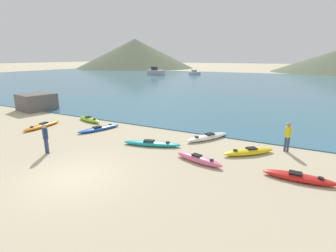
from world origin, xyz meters
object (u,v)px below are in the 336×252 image
(person_near_foreground, at_px, (45,137))
(moored_boat_3, at_px, (156,72))
(kayak_on_sand_4, at_px, (208,137))
(kayak_on_sand_1, at_px, (152,143))
(kayak_on_sand_6, at_px, (89,119))
(kayak_on_sand_5, at_px, (299,177))
(moored_boat_0, at_px, (195,73))
(kayak_on_sand_2, at_px, (99,128))
(kayak_on_sand_7, at_px, (199,159))
(kayak_on_sand_3, at_px, (249,152))
(shoreline_rock, at_px, (37,102))
(person_near_waterline, at_px, (288,135))
(kayak_on_sand_0, at_px, (42,125))

(person_near_foreground, relative_size, moored_boat_3, 0.30)
(kayak_on_sand_4, distance_m, moored_boat_3, 57.94)
(kayak_on_sand_1, bearing_deg, kayak_on_sand_6, 160.16)
(kayak_on_sand_5, distance_m, moored_boat_0, 65.60)
(kayak_on_sand_2, relative_size, person_near_foreground, 2.02)
(kayak_on_sand_6, relative_size, kayak_on_sand_7, 1.05)
(kayak_on_sand_4, distance_m, person_near_foreground, 9.22)
(kayak_on_sand_3, relative_size, kayak_on_sand_7, 0.96)
(kayak_on_sand_3, bearing_deg, kayak_on_sand_1, -167.19)
(moored_boat_0, height_order, shoreline_rock, shoreline_rock)
(person_near_waterline, bearing_deg, person_near_foreground, -150.73)
(moored_boat_0, bearing_deg, kayak_on_sand_7, -67.52)
(kayak_on_sand_0, height_order, shoreline_rock, shoreline_rock)
(kayak_on_sand_5, relative_size, moored_boat_0, 0.80)
(kayak_on_sand_5, height_order, person_near_foreground, person_near_foreground)
(person_near_foreground, distance_m, moored_boat_3, 60.16)
(kayak_on_sand_1, bearing_deg, moored_boat_3, 120.30)
(kayak_on_sand_7, relative_size, shoreline_rock, 0.92)
(kayak_on_sand_3, height_order, kayak_on_sand_6, kayak_on_sand_6)
(kayak_on_sand_0, height_order, moored_boat_0, moored_boat_0)
(kayak_on_sand_1, distance_m, person_near_foreground, 5.67)
(kayak_on_sand_2, bearing_deg, kayak_on_sand_4, 11.76)
(kayak_on_sand_0, relative_size, kayak_on_sand_5, 1.16)
(moored_boat_0, bearing_deg, kayak_on_sand_3, -65.12)
(kayak_on_sand_0, xyz_separation_m, person_near_foreground, (4.90, -3.41, 0.79))
(kayak_on_sand_4, bearing_deg, kayak_on_sand_7, -76.68)
(kayak_on_sand_2, xyz_separation_m, moored_boat_3, (-24.74, 49.74, 0.74))
(kayak_on_sand_4, relative_size, moored_boat_3, 0.57)
(kayak_on_sand_1, bearing_deg, kayak_on_sand_5, -6.85)
(kayak_on_sand_4, height_order, kayak_on_sand_6, kayak_on_sand_6)
(person_near_foreground, bearing_deg, kayak_on_sand_5, 13.00)
(kayak_on_sand_6, height_order, moored_boat_0, moored_boat_0)
(moored_boat_3, bearing_deg, person_near_foreground, -64.96)
(shoreline_rock, bearing_deg, kayak_on_sand_3, -7.41)
(kayak_on_sand_3, xyz_separation_m, kayak_on_sand_7, (-1.92, -2.24, 0.01))
(kayak_on_sand_0, xyz_separation_m, kayak_on_sand_5, (16.81, -0.66, 0.01))
(kayak_on_sand_6, xyz_separation_m, shoreline_rock, (-7.83, 1.17, 0.61))
(person_near_foreground, height_order, moored_boat_3, moored_boat_3)
(kayak_on_sand_4, height_order, kayak_on_sand_7, kayak_on_sand_7)
(shoreline_rock, bearing_deg, person_near_waterline, -3.26)
(kayak_on_sand_4, xyz_separation_m, kayak_on_sand_6, (-9.84, 0.04, 0.01))
(kayak_on_sand_0, distance_m, shoreline_rock, 7.38)
(kayak_on_sand_1, xyz_separation_m, kayak_on_sand_3, (5.21, 1.19, 0.02))
(kayak_on_sand_6, relative_size, shoreline_rock, 0.96)
(kayak_on_sand_5, height_order, person_near_waterline, person_near_waterline)
(kayak_on_sand_2, relative_size, kayak_on_sand_6, 1.15)
(kayak_on_sand_2, height_order, shoreline_rock, shoreline_rock)
(kayak_on_sand_5, bearing_deg, kayak_on_sand_0, 177.75)
(kayak_on_sand_3, relative_size, shoreline_rock, 0.88)
(kayak_on_sand_3, bearing_deg, person_near_waterline, 39.53)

